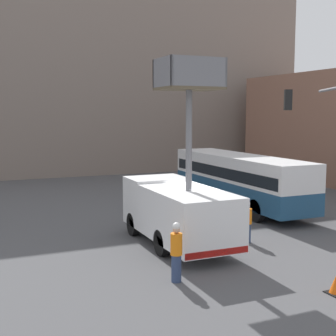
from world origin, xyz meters
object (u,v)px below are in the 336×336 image
object	(u,v)px
road_worker_near_truck	(176,252)
road_worker_directing	(247,222)
city_bus	(239,176)
traffic_cone_near_truck	(336,284)
utility_truck	(178,207)

from	to	relation	value
road_worker_near_truck	road_worker_directing	size ratio (longest dim) A/B	1.11
city_bus	traffic_cone_near_truck	bearing A→B (deg)	150.09
road_worker_directing	traffic_cone_near_truck	size ratio (longest dim) A/B	2.82
utility_truck	traffic_cone_near_truck	bearing A→B (deg)	-71.35
city_bus	utility_truck	bearing A→B (deg)	120.56
road_worker_near_truck	traffic_cone_near_truck	size ratio (longest dim) A/B	3.12
city_bus	traffic_cone_near_truck	size ratio (longest dim) A/B	17.85
traffic_cone_near_truck	city_bus	bearing A→B (deg)	70.83
utility_truck	traffic_cone_near_truck	xyz separation A→B (m)	(2.21, -6.54, -1.30)
traffic_cone_near_truck	road_worker_directing	bearing A→B (deg)	83.83
utility_truck	city_bus	size ratio (longest dim) A/B	0.66
city_bus	road_worker_near_truck	bearing A→B (deg)	128.07
city_bus	traffic_cone_near_truck	distance (m)	13.00
utility_truck	road_worker_near_truck	bearing A→B (deg)	-115.35
city_bus	traffic_cone_near_truck	world-z (taller)	city_bus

